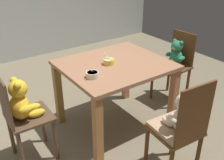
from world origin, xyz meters
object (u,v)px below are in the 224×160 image
(teddy_chair_near_right, at_px, (175,60))
(porridge_bowl_yellow_center, at_px, (109,61))
(teddy_chair_near_front, at_px, (180,123))
(dining_table, at_px, (115,75))
(teddy_chair_near_left, at_px, (22,107))
(porridge_bowl_cream_near_left, at_px, (92,75))

(teddy_chair_near_right, distance_m, porridge_bowl_yellow_center, 1.06)
(teddy_chair_near_front, height_order, porridge_bowl_yellow_center, teddy_chair_near_front)
(dining_table, xyz_separation_m, porridge_bowl_yellow_center, (-0.06, 0.02, 0.16))
(teddy_chair_near_front, relative_size, teddy_chair_near_left, 1.07)
(teddy_chair_near_left, height_order, porridge_bowl_yellow_center, teddy_chair_near_left)
(teddy_chair_near_front, distance_m, porridge_bowl_cream_near_left, 0.86)
(teddy_chair_near_front, relative_size, porridge_bowl_cream_near_left, 8.17)
(porridge_bowl_yellow_center, bearing_deg, teddy_chair_near_right, 2.11)
(teddy_chair_near_front, xyz_separation_m, porridge_bowl_yellow_center, (-0.06, 0.91, 0.23))
(dining_table, bearing_deg, teddy_chair_near_right, 3.19)
(porridge_bowl_cream_near_left, height_order, porridge_bowl_yellow_center, porridge_bowl_yellow_center)
(porridge_bowl_cream_near_left, relative_size, porridge_bowl_yellow_center, 0.99)
(teddy_chair_near_left, bearing_deg, teddy_chair_near_right, 1.36)
(porridge_bowl_cream_near_left, bearing_deg, dining_table, 22.07)
(porridge_bowl_yellow_center, bearing_deg, teddy_chair_near_front, -86.12)
(teddy_chair_near_right, distance_m, porridge_bowl_cream_near_left, 1.36)
(teddy_chair_near_left, distance_m, porridge_bowl_cream_near_left, 0.67)
(dining_table, distance_m, porridge_bowl_yellow_center, 0.18)
(teddy_chair_near_front, bearing_deg, teddy_chair_near_right, -41.34)
(dining_table, bearing_deg, teddy_chair_near_front, -90.06)
(teddy_chair_near_right, bearing_deg, porridge_bowl_cream_near_left, 4.45)
(dining_table, distance_m, porridge_bowl_cream_near_left, 0.41)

